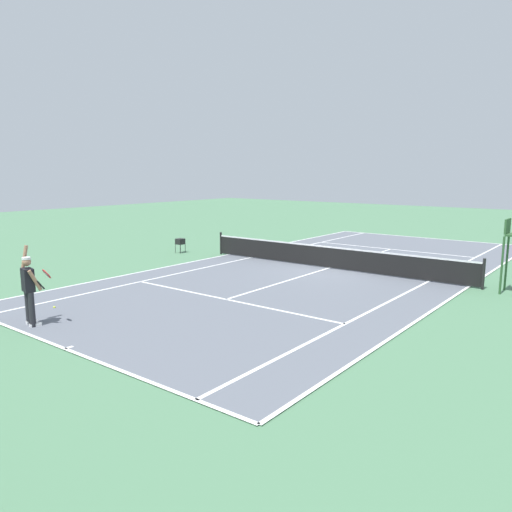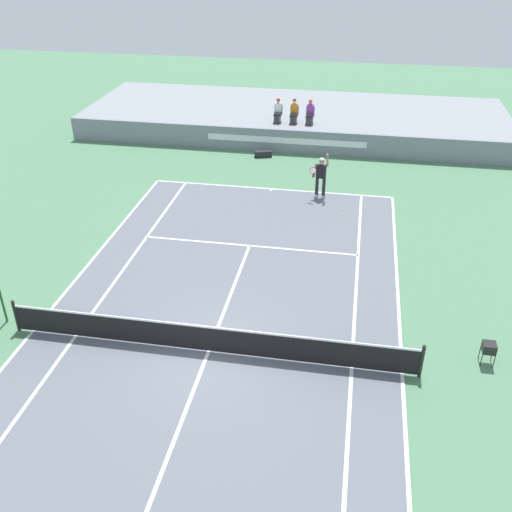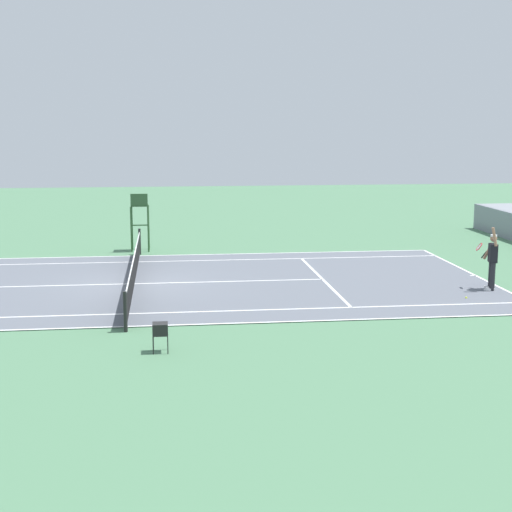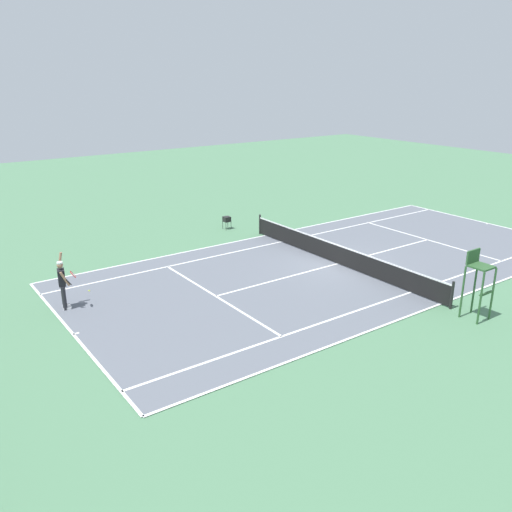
{
  "view_description": "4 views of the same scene",
  "coord_description": "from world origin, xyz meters",
  "px_view_note": "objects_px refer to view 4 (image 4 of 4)",
  "views": [
    {
      "loc": [
        -9.85,
        17.59,
        3.94
      ],
      "look_at": [
        0.68,
        4.01,
        1.0
      ],
      "focal_mm": 34.61,
      "sensor_mm": 36.0,
      "label": 1
    },
    {
      "loc": [
        3.69,
        -12.85,
        10.94
      ],
      "look_at": [
        0.68,
        4.01,
        1.0
      ],
      "focal_mm": 41.2,
      "sensor_mm": 36.0,
      "label": 2
    },
    {
      "loc": [
        25.34,
        1.09,
        5.33
      ],
      "look_at": [
        0.68,
        4.01,
        1.0
      ],
      "focal_mm": 53.75,
      "sensor_mm": 36.0,
      "label": 3
    },
    {
      "loc": [
        -16.36,
        16.17,
        8.12
      ],
      "look_at": [
        0.68,
        4.01,
        1.0
      ],
      "focal_mm": 37.53,
      "sensor_mm": 36.0,
      "label": 4
    }
  ],
  "objects_px": {
    "tennis_ball": "(89,291)",
    "ball_hopper": "(227,219)",
    "umpire_chair": "(478,276)",
    "tennis_player": "(63,283)"
  },
  "relations": [
    {
      "from": "tennis_player",
      "to": "tennis_ball",
      "type": "xyz_separation_m",
      "value": [
        1.09,
        -1.25,
        -0.96
      ]
    },
    {
      "from": "tennis_player",
      "to": "umpire_chair",
      "type": "height_order",
      "value": "umpire_chair"
    },
    {
      "from": "tennis_ball",
      "to": "ball_hopper",
      "type": "distance_m",
      "value": 10.33
    },
    {
      "from": "ball_hopper",
      "to": "umpire_chair",
      "type": "bearing_deg",
      "value": -176.48
    },
    {
      "from": "tennis_player",
      "to": "tennis_ball",
      "type": "height_order",
      "value": "tennis_player"
    },
    {
      "from": "tennis_player",
      "to": "tennis_ball",
      "type": "bearing_deg",
      "value": -48.96
    },
    {
      "from": "tennis_player",
      "to": "umpire_chair",
      "type": "xyz_separation_m",
      "value": [
        -9.09,
        -11.45,
        0.56
      ]
    },
    {
      "from": "tennis_ball",
      "to": "ball_hopper",
      "type": "relative_size",
      "value": 0.1
    },
    {
      "from": "tennis_player",
      "to": "tennis_ball",
      "type": "relative_size",
      "value": 30.63
    },
    {
      "from": "umpire_chair",
      "to": "ball_hopper",
      "type": "bearing_deg",
      "value": 3.52
    }
  ]
}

